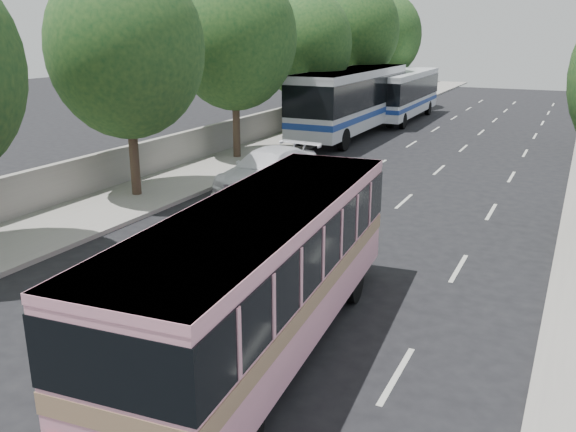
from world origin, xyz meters
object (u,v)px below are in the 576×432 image
Objects in this scene: pink_taxi at (256,225)px; tour_coach_front at (352,96)px; pink_bus at (263,262)px; tour_coach_rear at (404,91)px; white_pickup at (268,170)px.

pink_taxi is 0.30× the size of tour_coach_front.
tour_coach_rear is (-6.54, 33.45, 0.12)m from pink_bus.
tour_coach_rear reaches higher than pink_taxi.
pink_taxi is 6.81m from white_pickup.
pink_bus reaches higher than white_pickup.
tour_coach_front is at bearing 109.08° from pink_taxi.
white_pickup is at bearing 112.58° from pink_bus.
tour_coach_rear is at bearing 96.45° from white_pickup.
tour_coach_rear is (-3.38, 28.06, 1.37)m from pink_taxi.
pink_taxi is 20.47m from tour_coach_front.
tour_coach_rear reaches higher than pink_bus.
tour_coach_front reaches higher than tour_coach_rear.
pink_taxi is 0.71× the size of white_pickup.
pink_taxi is 28.29m from tour_coach_rear.
tour_coach_front is (-7.48, 25.32, 0.47)m from pink_bus.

